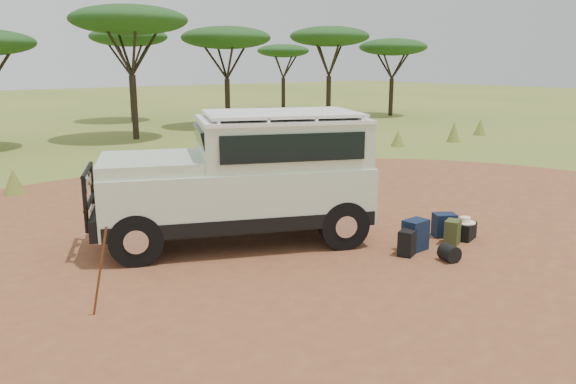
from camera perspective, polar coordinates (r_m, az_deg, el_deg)
ground at (r=10.04m, az=2.72°, el=-7.56°), size 140.00×140.00×0.00m
dirt_clearing at (r=10.04m, az=2.72°, el=-7.54°), size 23.00×23.00×0.01m
grass_fringe at (r=17.31m, az=-15.64°, el=2.20°), size 36.60×1.60×0.90m
acacia_treeline at (r=27.88m, az=-23.78°, el=14.82°), size 46.70×13.20×6.26m
safari_vehicle at (r=11.12m, az=-4.40°, el=1.17°), size 5.66×4.00×2.59m
walking_staff at (r=8.33m, az=-18.57°, el=-7.69°), size 0.23×0.33×1.37m
backpack_black at (r=10.73m, az=12.01°, el=-5.08°), size 0.43×0.38×0.49m
backpack_navy at (r=11.04m, az=12.80°, el=-4.29°), size 0.48×0.35×0.60m
backpack_olive at (r=11.58m, az=16.36°, el=-3.96°), size 0.43×0.38×0.50m
duffel_navy at (r=12.03m, az=15.58°, el=-3.27°), size 0.55×0.51×0.49m
hard_case at (r=12.01m, az=17.49°, el=-3.79°), size 0.57×0.48×0.35m
stuff_sack at (r=10.63m, az=16.07°, el=-5.99°), size 0.38×0.38×0.31m
safari_hat at (r=11.95m, az=17.56°, el=-2.79°), size 0.41×0.41×0.12m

